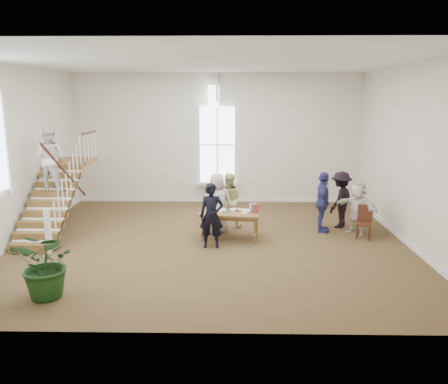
{
  "coord_description": "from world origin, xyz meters",
  "views": [
    {
      "loc": [
        0.52,
        -10.8,
        3.67
      ],
      "look_at": [
        0.31,
        0.4,
        1.24
      ],
      "focal_mm": 35.0,
      "sensor_mm": 36.0,
      "label": 1
    }
  ],
  "objects_px": {
    "police_officer": "(212,216)",
    "elderly_woman": "(217,203)",
    "woman_cluster_c": "(357,208)",
    "side_chair": "(364,221)",
    "floor_plant": "(48,264)",
    "person_yellow": "(228,200)",
    "library_table": "(230,215)",
    "woman_cluster_a": "(323,202)",
    "woman_cluster_b": "(340,200)"
  },
  "relations": [
    {
      "from": "police_officer",
      "to": "person_yellow",
      "type": "relative_size",
      "value": 1.03
    },
    {
      "from": "library_table",
      "to": "side_chair",
      "type": "xyz_separation_m",
      "value": [
        3.56,
        0.12,
        -0.16
      ]
    },
    {
      "from": "library_table",
      "to": "side_chair",
      "type": "height_order",
      "value": "side_chair"
    },
    {
      "from": "elderly_woman",
      "to": "person_yellow",
      "type": "xyz_separation_m",
      "value": [
        0.3,
        0.5,
        -0.04
      ]
    },
    {
      "from": "police_officer",
      "to": "floor_plant",
      "type": "xyz_separation_m",
      "value": [
        -2.9,
        -2.87,
        -0.15
      ]
    },
    {
      "from": "woman_cluster_b",
      "to": "side_chair",
      "type": "height_order",
      "value": "woman_cluster_b"
    },
    {
      "from": "woman_cluster_c",
      "to": "side_chair",
      "type": "bearing_deg",
      "value": -23.66
    },
    {
      "from": "woman_cluster_a",
      "to": "woman_cluster_b",
      "type": "bearing_deg",
      "value": -42.1
    },
    {
      "from": "floor_plant",
      "to": "police_officer",
      "type": "bearing_deg",
      "value": 44.65
    },
    {
      "from": "side_chair",
      "to": "elderly_woman",
      "type": "bearing_deg",
      "value": -164.51
    },
    {
      "from": "person_yellow",
      "to": "side_chair",
      "type": "bearing_deg",
      "value": 163.71
    },
    {
      "from": "police_officer",
      "to": "woman_cluster_c",
      "type": "bearing_deg",
      "value": 15.34
    },
    {
      "from": "woman_cluster_a",
      "to": "side_chair",
      "type": "height_order",
      "value": "woman_cluster_a"
    },
    {
      "from": "person_yellow",
      "to": "woman_cluster_a",
      "type": "height_order",
      "value": "woman_cluster_a"
    },
    {
      "from": "elderly_woman",
      "to": "person_yellow",
      "type": "height_order",
      "value": "elderly_woman"
    },
    {
      "from": "elderly_woman",
      "to": "woman_cluster_b",
      "type": "bearing_deg",
      "value": 177.89
    },
    {
      "from": "police_officer",
      "to": "elderly_woman",
      "type": "relative_size",
      "value": 0.98
    },
    {
      "from": "side_chair",
      "to": "floor_plant",
      "type": "bearing_deg",
      "value": -129.84
    },
    {
      "from": "woman_cluster_a",
      "to": "side_chair",
      "type": "distance_m",
      "value": 1.21
    },
    {
      "from": "floor_plant",
      "to": "side_chair",
      "type": "xyz_separation_m",
      "value": [
        6.91,
        3.65,
        -0.18
      ]
    },
    {
      "from": "police_officer",
      "to": "woman_cluster_c",
      "type": "xyz_separation_m",
      "value": [
        3.91,
        1.15,
        -0.07
      ]
    },
    {
      "from": "library_table",
      "to": "side_chair",
      "type": "bearing_deg",
      "value": 8.71
    },
    {
      "from": "police_officer",
      "to": "person_yellow",
      "type": "distance_m",
      "value": 1.8
    },
    {
      "from": "person_yellow",
      "to": "woman_cluster_a",
      "type": "xyz_separation_m",
      "value": [
        2.61,
        -0.4,
        0.06
      ]
    },
    {
      "from": "police_officer",
      "to": "woman_cluster_b",
      "type": "xyz_separation_m",
      "value": [
        3.61,
        1.8,
        -0.0
      ]
    },
    {
      "from": "library_table",
      "to": "woman_cluster_b",
      "type": "bearing_deg",
      "value": 26.56
    },
    {
      "from": "person_yellow",
      "to": "woman_cluster_c",
      "type": "distance_m",
      "value": 3.56
    },
    {
      "from": "woman_cluster_c",
      "to": "library_table",
      "type": "bearing_deg",
      "value": -121.36
    },
    {
      "from": "police_officer",
      "to": "floor_plant",
      "type": "distance_m",
      "value": 4.08
    },
    {
      "from": "floor_plant",
      "to": "person_yellow",
      "type": "bearing_deg",
      "value": 54.43
    },
    {
      "from": "library_table",
      "to": "woman_cluster_b",
      "type": "distance_m",
      "value": 3.36
    },
    {
      "from": "woman_cluster_a",
      "to": "side_chair",
      "type": "xyz_separation_m",
      "value": [
        1.0,
        -0.57,
        -0.36
      ]
    },
    {
      "from": "woman_cluster_a",
      "to": "woman_cluster_c",
      "type": "bearing_deg",
      "value": -91.49
    },
    {
      "from": "library_table",
      "to": "police_officer",
      "type": "distance_m",
      "value": 0.82
    },
    {
      "from": "library_table",
      "to": "woman_cluster_a",
      "type": "xyz_separation_m",
      "value": [
        2.56,
        0.68,
        0.2
      ]
    },
    {
      "from": "woman_cluster_c",
      "to": "woman_cluster_a",
      "type": "bearing_deg",
      "value": -141.84
    },
    {
      "from": "library_table",
      "to": "woman_cluster_a",
      "type": "distance_m",
      "value": 2.65
    },
    {
      "from": "woman_cluster_c",
      "to": "side_chair",
      "type": "relative_size",
      "value": 1.68
    },
    {
      "from": "library_table",
      "to": "person_yellow",
      "type": "height_order",
      "value": "person_yellow"
    },
    {
      "from": "woman_cluster_b",
      "to": "side_chair",
      "type": "relative_size",
      "value": 1.84
    },
    {
      "from": "side_chair",
      "to": "woman_cluster_a",
      "type": "bearing_deg",
      "value": 172.92
    },
    {
      "from": "library_table",
      "to": "elderly_woman",
      "type": "distance_m",
      "value": 0.71
    },
    {
      "from": "police_officer",
      "to": "floor_plant",
      "type": "bearing_deg",
      "value": -136.35
    },
    {
      "from": "side_chair",
      "to": "library_table",
      "type": "bearing_deg",
      "value": -155.77
    },
    {
      "from": "police_officer",
      "to": "woman_cluster_b",
      "type": "distance_m",
      "value": 4.03
    },
    {
      "from": "woman_cluster_b",
      "to": "floor_plant",
      "type": "height_order",
      "value": "woman_cluster_b"
    },
    {
      "from": "woman_cluster_b",
      "to": "floor_plant",
      "type": "distance_m",
      "value": 8.01
    },
    {
      "from": "police_officer",
      "to": "woman_cluster_b",
      "type": "bearing_deg",
      "value": 25.47
    },
    {
      "from": "library_table",
      "to": "woman_cluster_c",
      "type": "relative_size",
      "value": 1.11
    },
    {
      "from": "elderly_woman",
      "to": "side_chair",
      "type": "height_order",
      "value": "elderly_woman"
    }
  ]
}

